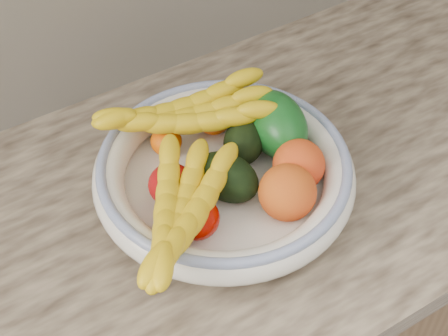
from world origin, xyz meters
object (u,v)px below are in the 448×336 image
(fruit_bowl, at_px, (224,173))
(banana_bunch_back, at_px, (185,118))
(green_mango, at_px, (277,125))
(banana_bunch_front, at_px, (180,218))

(fruit_bowl, xyz_separation_m, banana_bunch_back, (-0.01, 0.10, 0.04))
(green_mango, bearing_deg, banana_bunch_front, -149.90)
(green_mango, bearing_deg, banana_bunch_back, 155.80)
(banana_bunch_back, xyz_separation_m, banana_bunch_front, (-0.10, -0.16, -0.01))
(green_mango, height_order, banana_bunch_back, green_mango)
(fruit_bowl, xyz_separation_m, green_mango, (0.11, 0.02, 0.03))
(green_mango, height_order, banana_bunch_front, green_mango)
(banana_bunch_front, bearing_deg, banana_bunch_back, 11.31)
(fruit_bowl, height_order, banana_bunch_front, banana_bunch_front)
(green_mango, distance_m, banana_bunch_back, 0.14)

